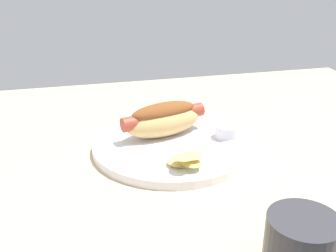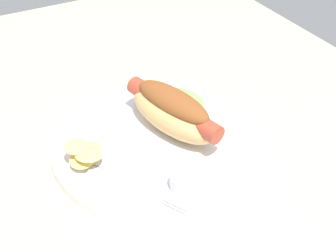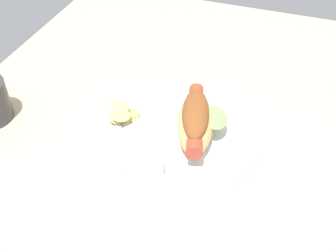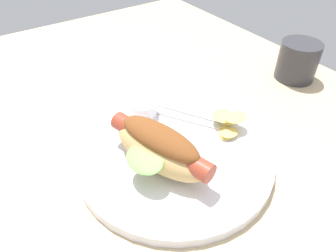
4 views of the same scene
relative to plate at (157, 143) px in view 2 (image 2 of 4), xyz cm
name	(u,v)px [view 2 (image 2 of 4)]	position (x,y,z in cm)	size (l,w,h in cm)	color
ground_plane	(168,168)	(3.74, -0.23, -1.70)	(120.00, 90.00, 1.80)	tan
plate	(157,143)	(0.00, 0.00, 0.00)	(29.67, 29.67, 1.60)	white
hot_dog	(173,110)	(-0.84, 3.03, 4.24)	(17.14, 10.70, 6.53)	tan
sauce_ramekin	(188,181)	(10.53, -1.14, 2.11)	(4.51, 4.51, 2.61)	white
fork	(133,189)	(7.54, -7.30, 1.00)	(13.00, 8.12, 0.40)	silver
knife	(133,177)	(5.55, -6.37, 0.98)	(15.35, 1.40, 0.36)	silver
chips_pile	(85,153)	(-0.44, -10.53, 2.20)	(6.78, 6.54, 2.88)	#E0C465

